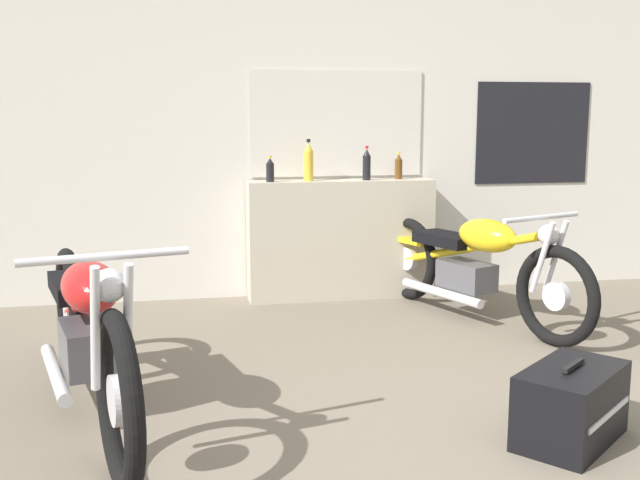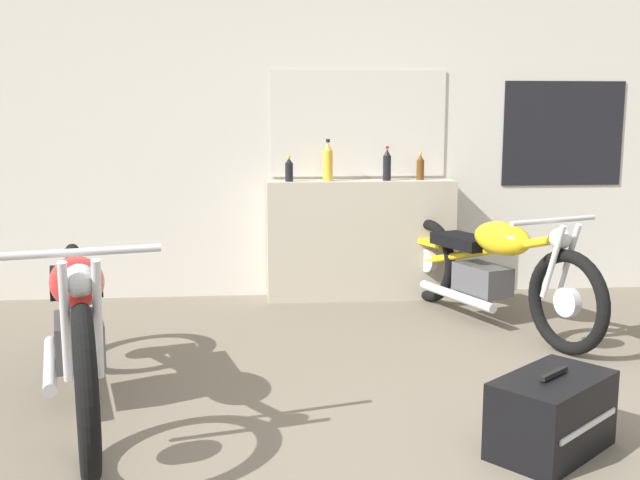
% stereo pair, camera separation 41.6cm
% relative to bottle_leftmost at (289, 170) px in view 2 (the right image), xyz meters
% --- Properties ---
extents(ground_plane, '(24.00, 24.00, 0.00)m').
position_rel_bottle_leftmost_xyz_m(ground_plane, '(0.42, -2.88, -0.99)').
color(ground_plane, '#706656').
extents(wall_back, '(10.00, 0.07, 2.80)m').
position_rel_bottle_leftmost_xyz_m(wall_back, '(0.43, 0.22, 0.41)').
color(wall_back, silver).
rests_on(wall_back, ground_plane).
extents(sill_counter, '(1.42, 0.28, 0.91)m').
position_rel_bottle_leftmost_xyz_m(sill_counter, '(0.54, 0.04, -0.54)').
color(sill_counter, '#B7AD99').
rests_on(sill_counter, ground_plane).
extents(bottle_leftmost, '(0.06, 0.06, 0.19)m').
position_rel_bottle_leftmost_xyz_m(bottle_leftmost, '(0.00, 0.00, 0.00)').
color(bottle_leftmost, black).
rests_on(bottle_leftmost, sill_counter).
extents(bottle_left_center, '(0.07, 0.07, 0.31)m').
position_rel_bottle_leftmost_xyz_m(bottle_left_center, '(0.29, 0.02, 0.05)').
color(bottle_left_center, gold).
rests_on(bottle_left_center, sill_counter).
extents(bottle_center, '(0.06, 0.06, 0.26)m').
position_rel_bottle_leftmost_xyz_m(bottle_center, '(0.74, 0.01, 0.03)').
color(bottle_center, black).
rests_on(bottle_center, sill_counter).
extents(bottle_right_center, '(0.06, 0.06, 0.21)m').
position_rel_bottle_leftmost_xyz_m(bottle_right_center, '(1.00, 0.06, 0.01)').
color(bottle_right_center, '#5B3814').
rests_on(bottle_right_center, sill_counter).
extents(motorcycle_red, '(0.76, 2.06, 0.88)m').
position_rel_bottle_leftmost_xyz_m(motorcycle_red, '(-1.10, -2.06, -0.57)').
color(motorcycle_red, black).
rests_on(motorcycle_red, ground_plane).
extents(motorcycle_yellow, '(0.92, 1.93, 0.79)m').
position_rel_bottle_leftmost_xyz_m(motorcycle_yellow, '(1.30, -0.77, -0.59)').
color(motorcycle_yellow, black).
rests_on(motorcycle_yellow, ground_plane).
extents(hard_case_black, '(0.62, 0.59, 0.35)m').
position_rel_bottle_leftmost_xyz_m(hard_case_black, '(0.96, -2.69, -0.83)').
color(hard_case_black, black).
rests_on(hard_case_black, ground_plane).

